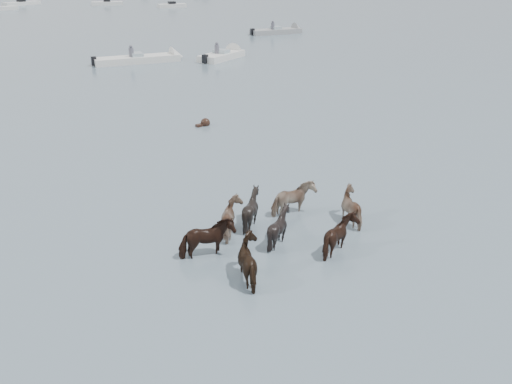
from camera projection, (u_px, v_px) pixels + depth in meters
ground at (267, 284)px, 13.64m from camera, size 400.00×400.00×0.00m
pony_herd at (276, 226)px, 15.59m from camera, size 6.03×3.84×1.24m
swimming_pony at (205, 123)px, 26.14m from camera, size 0.72×0.44×0.44m
motorboat_c at (148, 59)px, 41.42m from camera, size 6.85×3.06×1.92m
motorboat_d at (227, 55)px, 43.01m from camera, size 5.00×3.27×1.92m
motorboat_e at (283, 31)px, 56.12m from camera, size 5.85×2.73×1.92m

